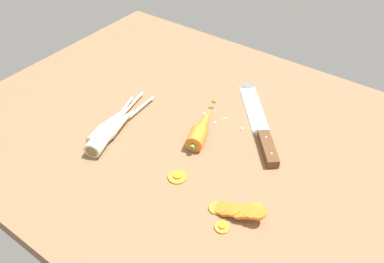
{
  "coord_description": "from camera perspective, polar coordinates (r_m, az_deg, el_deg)",
  "views": [
    {
      "loc": [
        41.62,
        -59.96,
        64.3
      ],
      "look_at": [
        0.0,
        -2.0,
        1.5
      ],
      "focal_mm": 36.26,
      "sensor_mm": 36.0,
      "label": 1
    }
  ],
  "objects": [
    {
      "name": "whole_carrot",
      "position": [
        0.96,
        1.5,
        0.75
      ],
      "size": [
        8.62,
        18.98,
        4.2
      ],
      "color": "orange",
      "rests_on": "ground_plane"
    },
    {
      "name": "mince_crumbs",
      "position": [
        1.01,
        4.57,
        1.71
      ],
      "size": [
        16.3,
        9.1,
        0.89
      ],
      "color": "beige",
      "rests_on": "ground_plane"
    },
    {
      "name": "chefs_knife",
      "position": [
        1.02,
        9.57,
        2.1
      ],
      "size": [
        24.94,
        28.72,
        4.18
      ],
      "color": "silver",
      "rests_on": "ground_plane"
    },
    {
      "name": "parsnip_mid_left",
      "position": [
        0.98,
        -11.26,
        0.78
      ],
      "size": [
        4.81,
        23.64,
        4.0
      ],
      "color": "beige",
      "rests_on": "ground_plane"
    },
    {
      "name": "parsnip_front",
      "position": [
        0.98,
        -11.89,
        0.96
      ],
      "size": [
        7.45,
        23.82,
        4.0
      ],
      "color": "beige",
      "rests_on": "ground_plane"
    },
    {
      "name": "ground_plane",
      "position": [
        0.99,
        0.68,
        -0.9
      ],
      "size": [
        120.0,
        90.0,
        4.0
      ],
      "primitive_type": "cube",
      "color": "brown"
    },
    {
      "name": "carrot_slice_stray_near",
      "position": [
        0.86,
        -2.16,
        -6.59
      ],
      "size": [
        4.24,
        4.24,
        0.7
      ],
      "color": "orange",
      "rests_on": "ground_plane"
    },
    {
      "name": "carrot_slice_stray_mid",
      "position": [
        0.78,
        4.46,
        -13.76
      ],
      "size": [
        3.03,
        3.03,
        0.7
      ],
      "color": "orange",
      "rests_on": "ground_plane"
    },
    {
      "name": "parsnip_mid_right",
      "position": [
        0.97,
        -12.52,
        0.04
      ],
      "size": [
        9.76,
        22.7,
        4.0
      ],
      "color": "beige",
      "rests_on": "ground_plane"
    },
    {
      "name": "carrot_slice_stack",
      "position": [
        0.79,
        6.65,
        -11.46
      ],
      "size": [
        11.46,
        5.34,
        3.93
      ],
      "color": "orange",
      "rests_on": "ground_plane"
    },
    {
      "name": "carrot_slice_stray_far",
      "position": [
        0.81,
        9.38,
        -11.3
      ],
      "size": [
        3.89,
        3.89,
        0.7
      ],
      "color": "orange",
      "rests_on": "ground_plane"
    }
  ]
}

